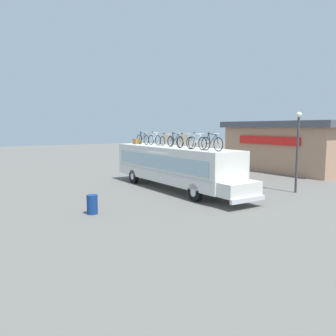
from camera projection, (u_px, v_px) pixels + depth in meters
ground_plane at (173, 189)px, 22.43m from camera, size 120.00×120.00×0.00m
bus at (174, 165)px, 22.09m from camera, size 12.32×2.50×2.79m
luggage_bag_1 at (137, 141)px, 25.69m from camera, size 0.50×0.52×0.40m
rooftop_bicycle_1 at (143, 139)px, 25.10m from camera, size 1.79×0.44×0.95m
rooftop_bicycle_2 at (154, 140)px, 24.09m from camera, size 1.67×0.44×0.95m
rooftop_bicycle_3 at (166, 141)px, 23.06m from camera, size 1.62×0.44×0.86m
rooftop_bicycle_4 at (175, 141)px, 21.77m from camera, size 1.80×0.44×0.94m
rooftop_bicycle_5 at (185, 142)px, 20.49m from camera, size 1.75×0.44×0.92m
rooftop_bicycle_6 at (197, 142)px, 19.34m from camera, size 1.71×0.44×0.97m
rooftop_bicycle_7 at (212, 143)px, 18.26m from camera, size 1.77×0.44×0.98m
roadside_building at (299, 145)px, 32.49m from camera, size 11.95×9.53×4.59m
trash_bin at (92, 204)px, 15.93m from camera, size 0.51×0.51×0.91m
street_lamp at (298, 143)px, 20.84m from camera, size 0.33×0.33×4.98m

